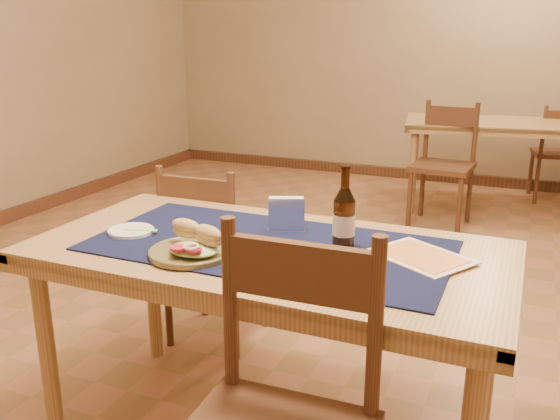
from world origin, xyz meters
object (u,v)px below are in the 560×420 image
at_px(beer_bottle, 344,218).
at_px(sandwich_plate, 193,247).
at_px(main_table, 268,269).
at_px(back_table, 499,131).
at_px(napkin_holder, 286,215).
at_px(chair_main_far, 213,251).

bearing_deg(beer_bottle, sandwich_plate, -148.88).
bearing_deg(sandwich_plate, main_table, 45.29).
xyz_separation_m(back_table, napkin_holder, (-0.52, -3.27, 0.15)).
distance_m(main_table, back_table, 3.47).
height_order(chair_main_far, sandwich_plate, chair_main_far).
bearing_deg(beer_bottle, chair_main_far, 148.08).
height_order(main_table, back_table, same).
height_order(back_table, sandwich_plate, sandwich_plate).
relative_size(sandwich_plate, beer_bottle, 0.97).
xyz_separation_m(chair_main_far, sandwich_plate, (0.36, -0.74, 0.33)).
distance_m(sandwich_plate, napkin_holder, 0.39).
relative_size(back_table, beer_bottle, 5.73).
relative_size(main_table, back_table, 1.00).
xyz_separation_m(main_table, beer_bottle, (0.24, 0.07, 0.19)).
bearing_deg(main_table, beer_bottle, 16.52).
bearing_deg(sandwich_plate, back_table, 78.99).
xyz_separation_m(main_table, napkin_holder, (-0.00, 0.16, 0.15)).
distance_m(chair_main_far, napkin_holder, 0.76).
relative_size(main_table, napkin_holder, 10.88).
bearing_deg(back_table, main_table, -98.64).
xyz_separation_m(main_table, sandwich_plate, (-0.18, -0.18, 0.12)).
bearing_deg(back_table, chair_main_far, -110.31).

